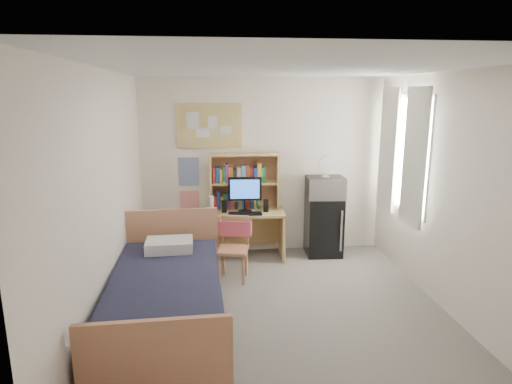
{
  "coord_description": "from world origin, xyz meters",
  "views": [
    {
      "loc": [
        -0.73,
        -4.18,
        2.33
      ],
      "look_at": [
        -0.19,
        1.2,
        1.12
      ],
      "focal_mm": 30.0,
      "sensor_mm": 36.0,
      "label": 1
    }
  ],
  "objects": [
    {
      "name": "hoodie",
      "position": [
        -0.46,
        1.21,
        0.64
      ],
      "size": [
        0.45,
        0.22,
        0.2
      ],
      "primitive_type": "cube",
      "rotation": [
        0.0,
        0.0,
        -0.22
      ],
      "color": "#D65167",
      "rests_on": "desk_chair"
    },
    {
      "name": "curtain_right",
      "position": [
        1.72,
        1.6,
        1.6
      ],
      "size": [
        0.04,
        0.55,
        1.7
      ],
      "primitive_type": "cube",
      "color": "white",
      "rests_on": "wall_right"
    },
    {
      "name": "wall_back",
      "position": [
        0.0,
        2.1,
        1.3
      ],
      "size": [
        3.6,
        0.04,
        2.6
      ],
      "primitive_type": "cube",
      "color": "white",
      "rests_on": "floor"
    },
    {
      "name": "bulletin_board",
      "position": [
        -0.78,
        2.08,
        1.92
      ],
      "size": [
        0.94,
        0.03,
        0.64
      ],
      "primitive_type": "cube",
      "color": "tan",
      "rests_on": "wall_back"
    },
    {
      "name": "speaker_right",
      "position": [
        0.0,
        1.72,
        0.8
      ],
      "size": [
        0.08,
        0.08,
        0.17
      ],
      "primitive_type": "cube",
      "rotation": [
        0.0,
        0.0,
        -0.05
      ],
      "color": "black",
      "rests_on": "desk"
    },
    {
      "name": "wall_right",
      "position": [
        1.8,
        0.0,
        1.3
      ],
      "size": [
        0.04,
        4.2,
        2.6
      ],
      "primitive_type": "cube",
      "color": "white",
      "rests_on": "floor"
    },
    {
      "name": "poster_wave",
      "position": [
        -1.1,
        2.09,
        1.25
      ],
      "size": [
        0.3,
        0.01,
        0.42
      ],
      "primitive_type": "cube",
      "color": "#254595",
      "rests_on": "wall_back"
    },
    {
      "name": "microwave",
      "position": [
        0.89,
        1.8,
        1.03
      ],
      "size": [
        0.56,
        0.44,
        0.31
      ],
      "primitive_type": "cube",
      "rotation": [
        0.0,
        0.0,
        -0.05
      ],
      "color": "silver",
      "rests_on": "mini_fridge"
    },
    {
      "name": "window_unit",
      "position": [
        1.75,
        1.2,
        1.6
      ],
      "size": [
        0.1,
        1.4,
        1.7
      ],
      "primitive_type": "cube",
      "color": "white",
      "rests_on": "wall_right"
    },
    {
      "name": "poster_japan",
      "position": [
        -1.1,
        2.09,
        0.78
      ],
      "size": [
        0.28,
        0.01,
        0.36
      ],
      "primitive_type": "cube",
      "color": "red",
      "rests_on": "wall_back"
    },
    {
      "name": "ceiling",
      "position": [
        0.0,
        0.0,
        2.6
      ],
      "size": [
        3.6,
        4.2,
        0.02
      ],
      "primitive_type": "cube",
      "color": "white",
      "rests_on": "wall_back"
    },
    {
      "name": "desk",
      "position": [
        -0.3,
        1.8,
        0.35
      ],
      "size": [
        1.16,
        0.62,
        0.71
      ],
      "primitive_type": "cube",
      "rotation": [
        0.0,
        0.0,
        -0.05
      ],
      "color": "#DDB76C",
      "rests_on": "floor"
    },
    {
      "name": "monitor",
      "position": [
        -0.3,
        1.74,
        0.96
      ],
      "size": [
        0.47,
        0.06,
        0.5
      ],
      "primitive_type": "cube",
      "rotation": [
        0.0,
        0.0,
        -0.05
      ],
      "color": "black",
      "rests_on": "desk"
    },
    {
      "name": "wall_left",
      "position": [
        -1.8,
        0.0,
        1.3
      ],
      "size": [
        0.04,
        4.2,
        2.6
      ],
      "primitive_type": "cube",
      "color": "white",
      "rests_on": "floor"
    },
    {
      "name": "pillow",
      "position": [
        -1.26,
        0.53,
        0.67
      ],
      "size": [
        0.54,
        0.39,
        0.13
      ],
      "primitive_type": "cube",
      "rotation": [
        0.0,
        0.0,
        0.04
      ],
      "color": "silver",
      "rests_on": "bed"
    },
    {
      "name": "hutch",
      "position": [
        -0.29,
        1.95,
        1.12
      ],
      "size": [
        1.02,
        0.3,
        0.82
      ],
      "primitive_type": "cube",
      "rotation": [
        0.0,
        0.0,
        -0.05
      ],
      "color": "#DDB76C",
      "rests_on": "desk"
    },
    {
      "name": "desk_chair",
      "position": [
        -0.51,
        1.02,
        0.41
      ],
      "size": [
        0.49,
        0.49,
        0.82
      ],
      "primitive_type": "cube",
      "rotation": [
        0.0,
        0.0,
        -0.22
      ],
      "color": "tan",
      "rests_on": "floor"
    },
    {
      "name": "curtain_left",
      "position": [
        1.72,
        0.8,
        1.6
      ],
      "size": [
        0.04,
        0.55,
        1.7
      ],
      "primitive_type": "cube",
      "color": "white",
      "rests_on": "wall_right"
    },
    {
      "name": "floor",
      "position": [
        0.0,
        0.0,
        -0.01
      ],
      "size": [
        3.6,
        4.2,
        0.02
      ],
      "primitive_type": "cube",
      "color": "gray",
      "rests_on": "ground"
    },
    {
      "name": "bed",
      "position": [
        -1.23,
        -0.22,
        0.3
      ],
      "size": [
        1.18,
        2.24,
        0.61
      ],
      "primitive_type": "cube",
      "rotation": [
        0.0,
        0.0,
        0.04
      ],
      "color": "black",
      "rests_on": "floor"
    },
    {
      "name": "mini_fridge",
      "position": [
        0.89,
        1.82,
        0.44
      ],
      "size": [
        0.54,
        0.54,
        0.87
      ],
      "primitive_type": "cube",
      "rotation": [
        0.0,
        0.0,
        -0.05
      ],
      "color": "black",
      "rests_on": "floor"
    },
    {
      "name": "speaker_left",
      "position": [
        -0.6,
        1.75,
        0.79
      ],
      "size": [
        0.07,
        0.07,
        0.17
      ],
      "primitive_type": "cube",
      "rotation": [
        0.0,
        0.0,
        -0.05
      ],
      "color": "black",
      "rests_on": "desk"
    },
    {
      "name": "keyboard",
      "position": [
        -0.3,
        1.6,
        0.72
      ],
      "size": [
        0.48,
        0.17,
        0.02
      ],
      "primitive_type": "cube",
      "rotation": [
        0.0,
        0.0,
        -0.05
      ],
      "color": "black",
      "rests_on": "desk"
    },
    {
      "name": "desk_fan",
      "position": [
        0.89,
        1.8,
        1.33
      ],
      "size": [
        0.24,
        0.24,
        0.28
      ],
      "primitive_type": "cylinder",
      "rotation": [
        0.0,
        0.0,
        -0.05
      ],
      "color": "silver",
      "rests_on": "microwave"
    },
    {
      "name": "water_bottle",
      "position": [
        -0.78,
        1.72,
        0.83
      ],
      "size": [
        0.08,
        0.08,
        0.25
      ],
      "primitive_type": "cylinder",
      "rotation": [
        0.0,
        0.0,
        -0.05
      ],
      "color": "silver",
      "rests_on": "desk"
    },
    {
      "name": "wall_front",
      "position": [
        0.0,
        -2.1,
        1.3
      ],
      "size": [
        3.6,
        0.04,
        2.6
      ],
      "primitive_type": "cube",
      "color": "white",
      "rests_on": "floor"
    }
  ]
}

